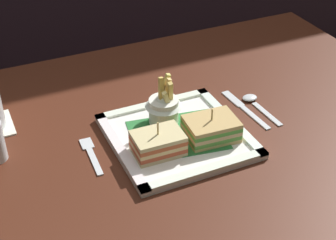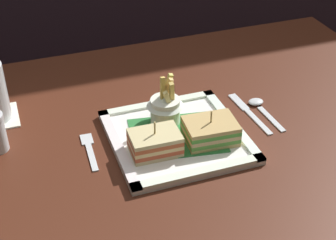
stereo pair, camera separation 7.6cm
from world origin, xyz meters
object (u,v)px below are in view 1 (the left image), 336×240
(fries_cup, at_px, (164,106))
(knife, at_px, (243,108))
(sandwich_half_right, at_px, (211,129))
(spoon, at_px, (254,102))
(fork, at_px, (91,153))
(sandwich_half_left, at_px, (158,143))
(square_plate, at_px, (177,136))
(dining_table, at_px, (159,172))

(fries_cup, bearing_deg, knife, -3.56)
(sandwich_half_right, relative_size, spoon, 0.82)
(fork, bearing_deg, knife, 2.59)
(sandwich_half_left, height_order, knife, sandwich_half_left)
(sandwich_half_right, xyz_separation_m, spoon, (0.16, 0.08, -0.03))
(sandwich_half_right, bearing_deg, spoon, 27.89)
(square_plate, relative_size, fork, 2.18)
(knife, bearing_deg, spoon, 10.40)
(square_plate, bearing_deg, sandwich_half_right, -31.50)
(dining_table, distance_m, knife, 0.24)
(spoon, bearing_deg, fork, -176.77)
(sandwich_half_left, xyz_separation_m, fork, (-0.12, 0.06, -0.03))
(fries_cup, bearing_deg, fork, -170.63)
(fork, distance_m, spoon, 0.39)
(sandwich_half_right, height_order, fries_cup, fries_cup)
(spoon, bearing_deg, square_plate, -167.49)
(square_plate, height_order, spoon, square_plate)
(dining_table, bearing_deg, fries_cup, 43.44)
(sandwich_half_left, relative_size, fries_cup, 0.93)
(dining_table, xyz_separation_m, sandwich_half_right, (0.08, -0.07, 0.14))
(sandwich_half_right, relative_size, fork, 0.88)
(spoon, bearing_deg, sandwich_half_left, -163.05)
(dining_table, xyz_separation_m, spoon, (0.24, 0.01, 0.11))
(fork, bearing_deg, fries_cup, 9.37)
(sandwich_half_left, distance_m, knife, 0.26)
(dining_table, relative_size, square_plate, 4.77)
(knife, bearing_deg, sandwich_half_left, -162.21)
(sandwich_half_right, xyz_separation_m, fork, (-0.24, 0.06, -0.03))
(fries_cup, bearing_deg, sandwich_half_right, -54.42)
(sandwich_half_right, relative_size, knife, 0.63)
(fries_cup, height_order, spoon, fries_cup)
(dining_table, relative_size, fries_cup, 11.98)
(square_plate, height_order, knife, square_plate)
(sandwich_half_right, height_order, spoon, sandwich_half_right)
(sandwich_half_left, relative_size, spoon, 0.75)
(fork, bearing_deg, square_plate, -8.34)
(sandwich_half_left, xyz_separation_m, spoon, (0.28, 0.08, -0.03))
(dining_table, height_order, sandwich_half_right, sandwich_half_right)
(square_plate, height_order, fork, square_plate)
(square_plate, bearing_deg, fries_cup, 96.24)
(square_plate, distance_m, knife, 0.19)
(square_plate, relative_size, spoon, 2.03)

